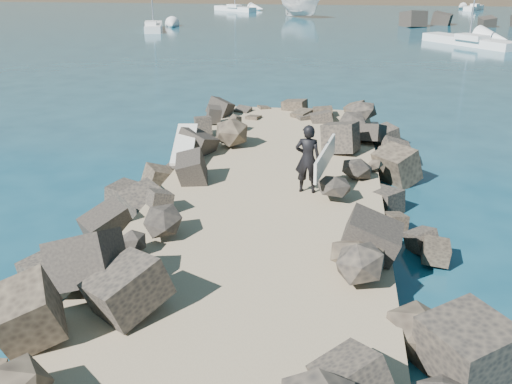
% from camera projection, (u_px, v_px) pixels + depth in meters
% --- Properties ---
extents(ground, '(800.00, 800.00, 0.00)m').
position_uv_depth(ground, '(262.00, 233.00, 14.32)').
color(ground, '#0F384C').
rests_on(ground, ground).
extents(jetty, '(6.00, 26.00, 0.60)m').
position_uv_depth(jetty, '(249.00, 260.00, 12.37)').
color(jetty, '#8C7759').
rests_on(jetty, ground).
extents(riprap_left, '(2.60, 22.00, 1.00)m').
position_uv_depth(riprap_left, '(129.00, 233.00, 13.15)').
color(riprap_left, '#272321').
rests_on(riprap_left, ground).
extents(riprap_right, '(2.60, 22.00, 1.00)m').
position_uv_depth(riprap_right, '(385.00, 250.00, 12.36)').
color(riprap_right, black).
rests_on(riprap_right, ground).
extents(surfboard_resting, '(1.02, 2.59, 0.08)m').
position_uv_depth(surfboard_resting, '(185.00, 147.00, 17.55)').
color(surfboard_resting, silver).
rests_on(surfboard_resting, riprap_left).
extents(boat_imported, '(6.70, 6.68, 2.66)m').
position_uv_depth(boat_imported, '(301.00, 7.00, 73.39)').
color(boat_imported, silver).
rests_on(boat_imported, ground).
extents(surfer_with_board, '(1.04, 2.26, 1.84)m').
position_uv_depth(surfer_with_board, '(310.00, 159.00, 14.96)').
color(surfer_with_board, black).
rests_on(surfer_with_board, jetty).
extents(sailboat_d, '(3.94, 5.85, 7.28)m').
position_uv_depth(sailboat_d, '(474.00, 8.00, 85.35)').
color(sailboat_d, silver).
rests_on(sailboat_d, ground).
extents(sailboat_a, '(3.48, 7.33, 8.64)m').
position_uv_depth(sailboat_a, '(153.00, 27.00, 58.94)').
color(sailboat_a, silver).
rests_on(sailboat_a, ground).
extents(sailboat_e, '(6.86, 5.52, 8.76)m').
position_uv_depth(sailboat_e, '(235.00, 9.00, 83.73)').
color(sailboat_e, silver).
rests_on(sailboat_e, ground).
extents(sailboat_c, '(6.96, 8.15, 10.45)m').
position_uv_depth(sailboat_c, '(469.00, 41.00, 47.79)').
color(sailboat_c, silver).
rests_on(sailboat_c, ground).
extents(sailboat_f, '(4.20, 5.51, 7.08)m').
position_uv_depth(sailboat_f, '(512.00, 2.00, 99.87)').
color(sailboat_f, silver).
rests_on(sailboat_f, ground).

